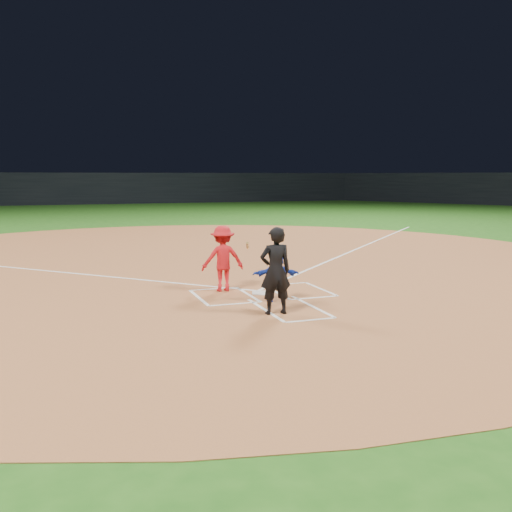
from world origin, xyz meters
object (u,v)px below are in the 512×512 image
object	(u,v)px
batter_at_plate	(223,258)
catcher	(277,276)
home_plate	(262,293)
umpire	(275,271)

from	to	relation	value
batter_at_plate	catcher	bearing A→B (deg)	-62.80
home_plate	catcher	bearing A→B (deg)	89.80
home_plate	catcher	xyz separation A→B (m)	(-0.00, -0.96, 0.58)
umpire	batter_at_plate	bearing A→B (deg)	-80.11
umpire	catcher	bearing A→B (deg)	-110.30
umpire	home_plate	bearing A→B (deg)	-100.24
umpire	batter_at_plate	distance (m)	2.71
catcher	umpire	size ratio (longest dim) A/B	0.64
home_plate	umpire	distance (m)	2.30
home_plate	catcher	distance (m)	1.12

